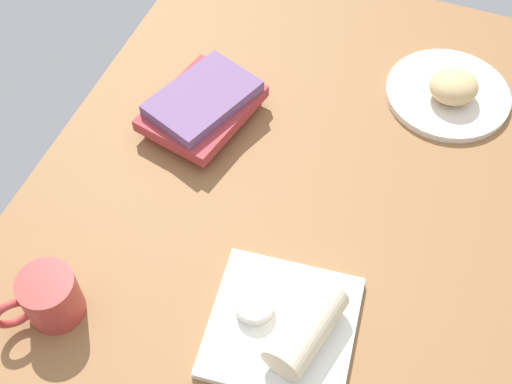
% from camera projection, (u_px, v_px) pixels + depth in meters
% --- Properties ---
extents(dining_table, '(1.10, 0.90, 0.04)m').
position_uv_depth(dining_table, '(302.00, 176.00, 1.22)').
color(dining_table, olive).
rests_on(dining_table, ground).
extents(round_plate, '(0.24, 0.24, 0.01)m').
position_uv_depth(round_plate, '(448.00, 94.00, 1.31)').
color(round_plate, silver).
rests_on(round_plate, dining_table).
extents(scone_pastry, '(0.12, 0.12, 0.06)m').
position_uv_depth(scone_pastry, '(454.00, 87.00, 1.27)').
color(scone_pastry, tan).
rests_on(scone_pastry, round_plate).
extents(square_plate, '(0.24, 0.24, 0.02)m').
position_uv_depth(square_plate, '(282.00, 327.00, 1.02)').
color(square_plate, white).
rests_on(square_plate, dining_table).
extents(sauce_cup, '(0.06, 0.06, 0.02)m').
position_uv_depth(sauce_cup, '(254.00, 305.00, 1.02)').
color(sauce_cup, silver).
rests_on(sauce_cup, square_plate).
extents(breakfast_wrap, '(0.15, 0.09, 0.06)m').
position_uv_depth(breakfast_wrap, '(306.00, 328.00, 0.98)').
color(breakfast_wrap, beige).
rests_on(breakfast_wrap, square_plate).
extents(book_stack, '(0.24, 0.20, 0.07)m').
position_uv_depth(book_stack, '(203.00, 107.00, 1.25)').
color(book_stack, '#A53338').
rests_on(book_stack, dining_table).
extents(coffee_mug, '(0.12, 0.11, 0.09)m').
position_uv_depth(coffee_mug, '(48.00, 297.00, 1.01)').
color(coffee_mug, '#B23833').
rests_on(coffee_mug, dining_table).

